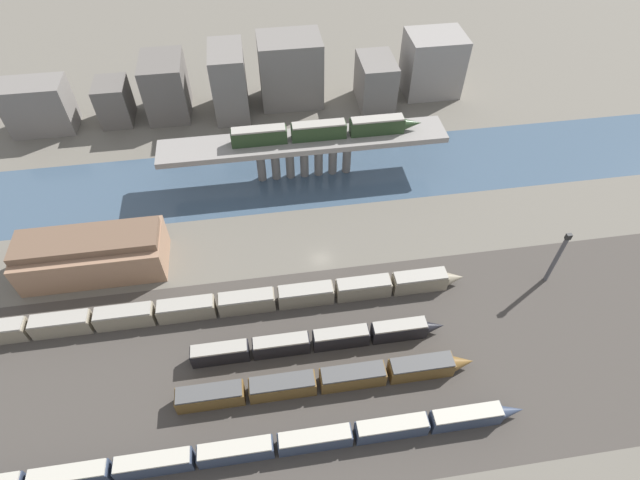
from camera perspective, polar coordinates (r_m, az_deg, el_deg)
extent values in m
plane|color=#666056|center=(103.53, 0.12, -2.20)|extent=(400.00, 400.00, 0.00)
cube|color=#423D38|center=(90.28, 2.44, -13.86)|extent=(280.00, 42.00, 0.01)
cube|color=#3D5166|center=(122.43, -1.76, 7.48)|extent=(320.00, 23.93, 0.01)
cube|color=gray|center=(116.20, -1.88, 11.21)|extent=(66.02, 8.86, 1.36)
cylinder|color=slate|center=(119.06, -6.77, 8.66)|extent=(2.03, 2.03, 9.29)
cylinder|color=slate|center=(119.09, -5.12, 8.83)|extent=(2.03, 2.03, 9.29)
cylinder|color=slate|center=(119.23, -3.46, 9.01)|extent=(2.03, 2.03, 9.29)
cylinder|color=slate|center=(119.47, -1.81, 9.17)|extent=(2.03, 2.03, 9.29)
cylinder|color=slate|center=(119.80, -0.17, 9.32)|extent=(2.03, 2.03, 9.29)
cylinder|color=slate|center=(120.23, 1.46, 9.47)|extent=(2.03, 2.03, 9.29)
cylinder|color=slate|center=(120.75, 3.09, 9.61)|extent=(2.03, 2.03, 9.29)
cube|color=#23381E|center=(114.34, -6.98, 11.67)|extent=(12.40, 2.91, 3.48)
cube|color=#9E998E|center=(113.21, -7.07, 12.46)|extent=(11.90, 2.68, 0.40)
cube|color=#23381E|center=(115.11, -0.16, 12.33)|extent=(12.40, 2.91, 3.48)
cube|color=#9E998E|center=(113.99, -0.16, 13.13)|extent=(11.90, 2.68, 0.40)
cube|color=#23381E|center=(117.44, 6.52, 12.82)|extent=(12.40, 2.91, 3.48)
cube|color=#9E998E|center=(116.34, 6.60, 13.60)|extent=(11.90, 2.68, 0.40)
cone|color=#23381E|center=(119.73, 10.51, 12.96)|extent=(4.34, 2.62, 2.62)
cube|color=#2D384C|center=(89.29, -26.62, -23.02)|extent=(11.50, 2.61, 3.22)
cube|color=#B7B2A3|center=(87.71, -27.05, -22.60)|extent=(11.04, 2.40, 0.40)
cube|color=#2D384C|center=(85.54, -18.39, -23.13)|extent=(11.50, 2.61, 3.22)
cube|color=#B7B2A3|center=(83.89, -18.70, -22.71)|extent=(11.04, 2.40, 0.40)
cube|color=#2D384C|center=(83.41, -9.58, -22.77)|extent=(11.50, 2.61, 3.22)
cube|color=#B7B2A3|center=(81.72, -9.75, -22.34)|extent=(11.04, 2.40, 0.40)
cube|color=#2D384C|center=(83.02, -0.59, -21.89)|extent=(11.50, 2.61, 3.22)
cube|color=#B7B2A3|center=(81.32, -0.60, -21.46)|extent=(11.04, 2.40, 0.40)
cube|color=#2D384C|center=(84.39, 8.16, -20.56)|extent=(11.50, 2.61, 3.22)
cube|color=#B7B2A3|center=(82.72, 8.30, -20.10)|extent=(11.04, 2.40, 0.40)
cube|color=#2D384C|center=(87.44, 16.31, -18.89)|extent=(11.50, 2.61, 3.22)
cube|color=#B7B2A3|center=(85.83, 16.57, -18.41)|extent=(11.04, 2.40, 0.40)
cone|color=#2D384C|center=(90.34, 21.06, -17.78)|extent=(4.03, 2.35, 2.35)
cube|color=brown|center=(87.49, -12.40, -17.10)|extent=(11.07, 3.19, 3.31)
cube|color=#4C4C4C|center=(85.84, -12.61, -16.57)|extent=(10.62, 2.93, 0.40)
cube|color=brown|center=(86.58, -4.30, -16.39)|extent=(11.07, 3.19, 3.31)
cube|color=#4C4C4C|center=(84.91, -4.37, -15.85)|extent=(10.62, 2.93, 0.40)
cube|color=brown|center=(87.29, 3.75, -15.38)|extent=(11.07, 3.19, 3.31)
cube|color=#4C4C4C|center=(85.64, 3.82, -14.82)|extent=(10.62, 2.93, 0.40)
cube|color=brown|center=(89.58, 11.45, -14.12)|extent=(11.07, 3.19, 3.31)
cube|color=#4C4C4C|center=(87.97, 11.63, -13.55)|extent=(10.62, 2.93, 0.40)
cone|color=brown|center=(91.92, 15.98, -13.30)|extent=(3.87, 2.87, 2.87)
cube|color=black|center=(90.78, -11.33, -12.64)|extent=(9.99, 2.61, 3.42)
cube|color=#9E998E|center=(89.15, -11.51, -12.04)|extent=(9.59, 2.40, 0.40)
cube|color=black|center=(90.13, -4.45, -11.98)|extent=(9.99, 2.61, 3.42)
cube|color=#9E998E|center=(88.48, -4.53, -11.36)|extent=(9.59, 2.40, 0.40)
cube|color=black|center=(90.73, 2.39, -11.15)|extent=(9.99, 2.61, 3.42)
cube|color=#9E998E|center=(89.10, 2.42, -10.52)|extent=(9.59, 2.40, 0.40)
cube|color=black|center=(92.57, 9.00, -10.20)|extent=(9.99, 2.61, 3.42)
cube|color=#9E998E|center=(90.97, 9.14, -9.56)|extent=(9.59, 2.40, 0.40)
cone|color=black|center=(94.48, 12.98, -9.61)|extent=(3.50, 2.35, 2.35)
cube|color=gray|center=(103.36, -27.40, -8.59)|extent=(10.57, 3.15, 3.57)
cube|color=#9E998E|center=(101.87, -27.79, -7.97)|extent=(10.15, 2.90, 0.40)
cube|color=gray|center=(99.64, -21.39, -8.21)|extent=(10.57, 3.15, 3.57)
cube|color=#9E998E|center=(98.10, -21.70, -7.56)|extent=(10.15, 2.90, 0.40)
cube|color=gray|center=(97.07, -14.99, -7.70)|extent=(10.57, 3.15, 3.57)
cube|color=#9E998E|center=(95.49, -15.22, -7.03)|extent=(10.15, 2.90, 0.40)
cube|color=gray|center=(95.75, -8.35, -7.07)|extent=(10.57, 3.15, 3.57)
cube|color=#9E998E|center=(94.15, -8.49, -6.38)|extent=(10.15, 2.90, 0.40)
cube|color=gray|center=(95.74, -1.64, -6.34)|extent=(10.57, 3.15, 3.57)
cube|color=#9E998E|center=(94.13, -1.67, -5.64)|extent=(10.15, 2.90, 0.40)
cube|color=gray|center=(97.02, 4.96, -5.53)|extent=(10.57, 3.15, 3.57)
cube|color=#9E998E|center=(95.44, 5.04, -4.83)|extent=(10.15, 2.90, 0.40)
cube|color=gray|center=(99.55, 11.29, -4.69)|extent=(10.57, 3.15, 3.57)
cube|color=#9E998E|center=(98.01, 11.46, -3.99)|extent=(10.15, 2.90, 0.40)
cone|color=gray|center=(101.92, 15.10, -4.21)|extent=(3.70, 2.84, 2.84)
cube|color=#937056|center=(108.95, -24.45, -1.64)|extent=(27.85, 11.33, 7.56)
cube|color=brown|center=(105.80, -25.22, -0.02)|extent=(27.30, 7.93, 1.66)
cylinder|color=#4C4C51|center=(105.66, 25.33, -2.08)|extent=(0.81, 0.81, 12.11)
cube|color=black|center=(101.14, 26.53, 0.35)|extent=(1.00, 0.70, 1.20)
cube|color=slate|center=(152.27, -29.48, 13.14)|extent=(15.95, 9.31, 13.45)
cube|color=#605B56|center=(148.16, -22.46, 14.39)|extent=(8.03, 9.96, 11.14)
cube|color=#605B56|center=(145.55, -17.19, 16.38)|extent=(10.84, 14.39, 15.61)
cube|color=slate|center=(141.34, -10.33, 17.37)|extent=(8.86, 15.03, 18.20)
cube|color=slate|center=(144.38, -3.40, 18.81)|extent=(16.83, 12.58, 18.48)
cube|color=slate|center=(145.51, 6.37, 17.58)|extent=(9.44, 13.56, 12.88)
cube|color=gray|center=(152.39, 12.72, 19.06)|extent=(15.53, 12.55, 16.75)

